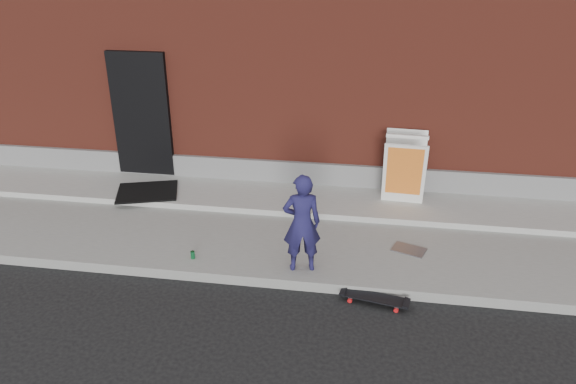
% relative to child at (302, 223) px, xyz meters
% --- Properties ---
extents(ground, '(80.00, 80.00, 0.00)m').
position_rel_child_xyz_m(ground, '(-0.65, -0.33, -0.86)').
color(ground, black).
rests_on(ground, ground).
extents(sidewalk, '(20.00, 3.00, 0.15)m').
position_rel_child_xyz_m(sidewalk, '(-0.65, 1.17, -0.78)').
color(sidewalk, gray).
rests_on(sidewalk, ground).
extents(apron, '(20.00, 1.20, 0.10)m').
position_rel_child_xyz_m(apron, '(-0.65, 2.07, -0.66)').
color(apron, gray).
rests_on(apron, sidewalk).
extents(building, '(20.00, 8.10, 5.00)m').
position_rel_child_xyz_m(building, '(-0.65, 6.66, 1.64)').
color(building, maroon).
rests_on(building, ground).
extents(child, '(0.58, 0.45, 1.41)m').
position_rel_child_xyz_m(child, '(0.00, 0.00, 0.00)').
color(child, '#1C1947').
rests_on(child, sidewalk).
extents(skateboard, '(0.90, 0.39, 0.10)m').
position_rel_child_xyz_m(skateboard, '(1.02, -0.45, -0.78)').
color(skateboard, red).
rests_on(skateboard, ground).
extents(pizza_sign, '(0.73, 0.85, 1.14)m').
position_rel_child_xyz_m(pizza_sign, '(1.43, 2.23, -0.03)').
color(pizza_sign, white).
rests_on(pizza_sign, apron).
extents(soda_can, '(0.08, 0.08, 0.11)m').
position_rel_child_xyz_m(soda_can, '(-1.57, 0.02, -0.65)').
color(soda_can, '#1B8A47').
rests_on(soda_can, sidewalk).
extents(doormat, '(1.22, 1.09, 0.03)m').
position_rel_child_xyz_m(doormat, '(-2.95, 1.82, -0.59)').
color(doormat, black).
rests_on(doormat, apron).
extents(utility_plate, '(0.54, 0.44, 0.01)m').
position_rel_child_xyz_m(utility_plate, '(1.50, 0.72, -0.70)').
color(utility_plate, '#5E5D63').
rests_on(utility_plate, sidewalk).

